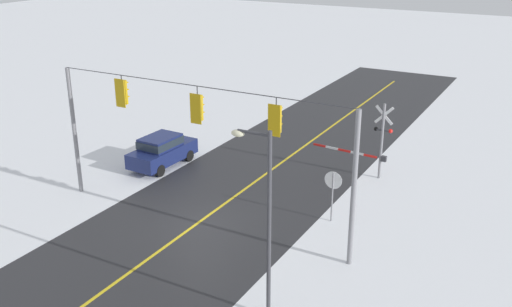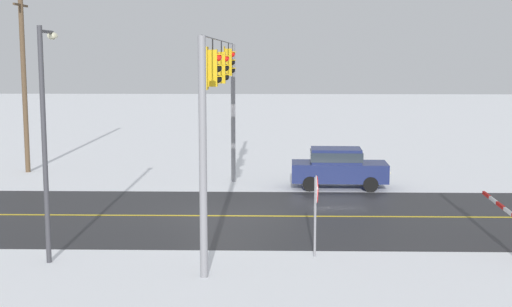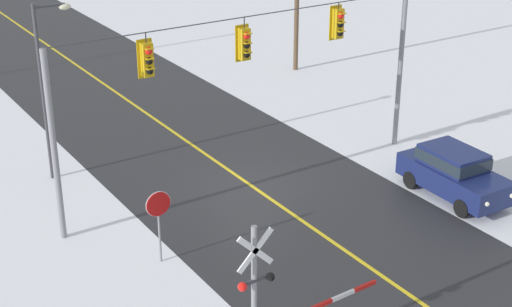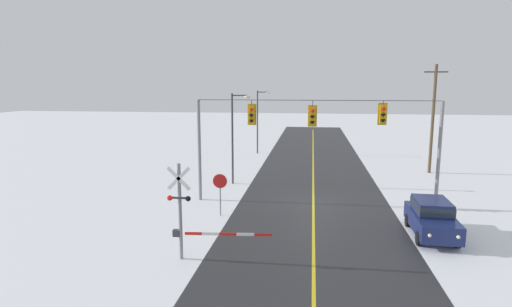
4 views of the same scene
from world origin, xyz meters
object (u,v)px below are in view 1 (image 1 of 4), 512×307
object	(u,v)px
railroad_crossing	(376,141)
streetlamp_near	(263,209)
stop_sign	(333,185)
parked_car_navy	(162,150)

from	to	relation	value
railroad_crossing	streetlamp_near	size ratio (longest dim) A/B	0.65
stop_sign	railroad_crossing	size ratio (longest dim) A/B	0.55
stop_sign	streetlamp_near	bearing A→B (deg)	94.14
parked_car_navy	streetlamp_near	size ratio (longest dim) A/B	0.65
railroad_crossing	streetlamp_near	bearing A→B (deg)	92.24
parked_car_navy	streetlamp_near	distance (m)	14.62
railroad_crossing	parked_car_navy	world-z (taller)	railroad_crossing
streetlamp_near	stop_sign	bearing A→B (deg)	-85.86
stop_sign	streetlamp_near	size ratio (longest dim) A/B	0.36
streetlamp_near	parked_car_navy	bearing A→B (deg)	-39.23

